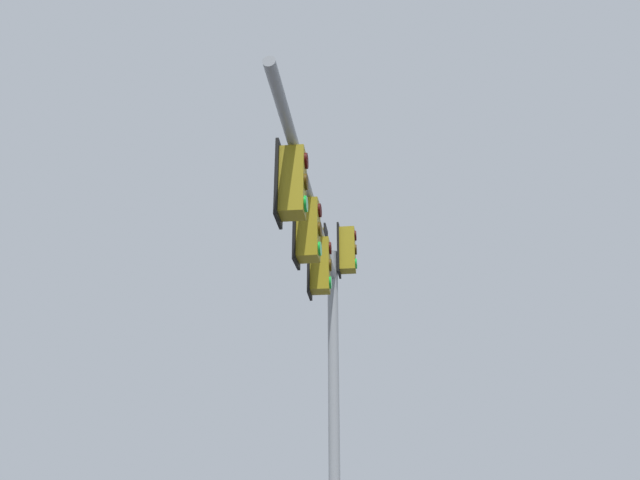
# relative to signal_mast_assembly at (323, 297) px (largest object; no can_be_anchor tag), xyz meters

# --- Properties ---
(signal_mast_assembly) EXTENTS (6.48, 1.45, 7.43)m
(signal_mast_assembly) POSITION_rel_signal_mast_assembly_xyz_m (0.00, 0.00, 0.00)
(signal_mast_assembly) COLOR gray
(signal_mast_assembly) RESTS_ON ground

